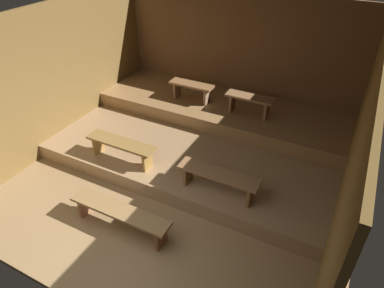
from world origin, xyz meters
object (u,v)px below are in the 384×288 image
(bench_floor_center, at_px, (120,213))
(bench_middle_left, at_px, (192,88))
(bench_lower_left, at_px, (121,146))
(bench_lower_right, at_px, (218,177))
(bench_middle_right, at_px, (250,101))

(bench_floor_center, distance_m, bench_middle_left, 3.37)
(bench_middle_left, bearing_deg, bench_lower_left, -97.41)
(bench_floor_center, distance_m, bench_lower_left, 1.40)
(bench_middle_left, bearing_deg, bench_lower_right, -53.67)
(bench_lower_left, distance_m, bench_middle_left, 2.20)
(bench_floor_center, distance_m, bench_lower_right, 1.59)
(bench_middle_right, bearing_deg, bench_lower_right, -82.59)
(bench_lower_left, xyz_separation_m, bench_middle_left, (0.28, 2.16, 0.27))
(bench_lower_right, distance_m, bench_middle_right, 2.20)
(bench_floor_center, xyz_separation_m, bench_lower_right, (1.09, 1.13, 0.28))
(bench_middle_left, xyz_separation_m, bench_middle_right, (1.31, 0.00, 0.00))
(bench_lower_left, bearing_deg, bench_lower_right, 0.00)
(bench_lower_left, bearing_deg, bench_middle_right, 53.67)
(bench_middle_left, distance_m, bench_middle_right, 1.31)
(bench_lower_left, height_order, bench_middle_left, bench_middle_left)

